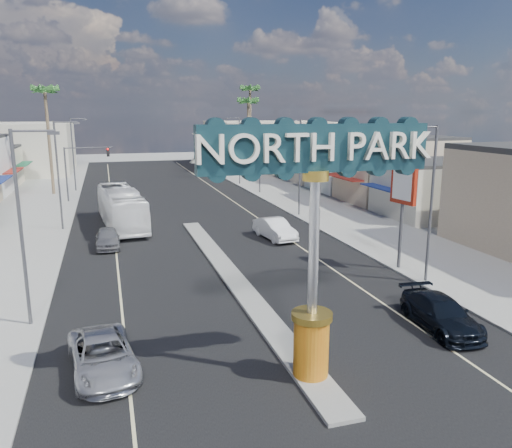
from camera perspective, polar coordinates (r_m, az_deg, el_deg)
ground at (r=45.16m, az=-7.69°, el=0.17°), size 160.00×160.00×0.00m
road at (r=45.16m, az=-7.69°, el=0.18°), size 20.00×120.00×0.01m
median_island at (r=29.99m, az=-2.75°, el=-6.03°), size 1.30×30.00×0.16m
sidewalk_left at (r=45.21m, az=-25.48°, el=-0.87°), size 8.00×120.00×0.12m
sidewalk_right at (r=49.24m, az=8.60°, el=1.26°), size 8.00×120.00×0.12m
storefront_row_right at (r=64.77m, az=11.83°, el=6.49°), size 12.00×42.00×6.00m
backdrop_far_left at (r=90.05m, az=-26.69°, el=7.73°), size 20.00×20.00×8.00m
backdrop_far_right at (r=93.32m, az=1.28°, el=9.18°), size 20.00×20.00×8.00m
gateway_sign at (r=17.39m, az=6.71°, el=0.10°), size 8.20×1.50×9.15m
traffic_signal_left at (r=57.88m, az=-19.16°, el=6.62°), size 5.09×0.45×6.00m
traffic_signal_right at (r=60.00m, az=-1.23°, el=7.50°), size 5.09×0.45×6.00m
streetlight_l_near at (r=24.30m, az=-25.00°, el=0.51°), size 2.03×0.22×9.00m
streetlight_l_mid at (r=43.97m, az=-21.50°, el=5.77°), size 2.03×0.22×9.00m
streetlight_l_far at (r=65.84m, az=-20.06°, el=7.90°), size 2.03×0.22×9.00m
streetlight_r_near at (r=29.57m, az=19.20°, el=2.98°), size 2.03×0.22×9.00m
streetlight_r_mid at (r=47.09m, az=4.85°, el=7.00°), size 2.03×0.22×9.00m
streetlight_r_far at (r=67.96m, az=-2.04°, el=8.77°), size 2.03×0.22×9.00m
palm_left_far at (r=63.90m, az=-22.96°, el=13.33°), size 2.60×2.60×13.10m
palm_right_mid at (r=72.35m, az=-0.88°, el=13.40°), size 2.60×2.60×12.10m
palm_right_far at (r=78.71m, az=-0.68°, el=14.64°), size 2.60×2.60×14.10m
suv_left at (r=20.37m, az=-17.10°, el=-14.15°), size 2.90×5.21×1.38m
suv_right at (r=24.57m, az=20.38°, el=-9.57°), size 2.42×5.11×1.44m
car_parked_left at (r=37.94m, az=-16.59°, el=-1.54°), size 1.77×4.24×1.44m
car_parked_right at (r=38.87m, az=2.17°, el=-0.55°), size 2.33×5.02×1.59m
city_bus at (r=44.37m, az=-15.14°, el=1.82°), size 3.95×12.18×3.33m
bank_pylon_sign at (r=31.78m, az=16.49°, el=3.75°), size 0.57×2.05×6.51m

